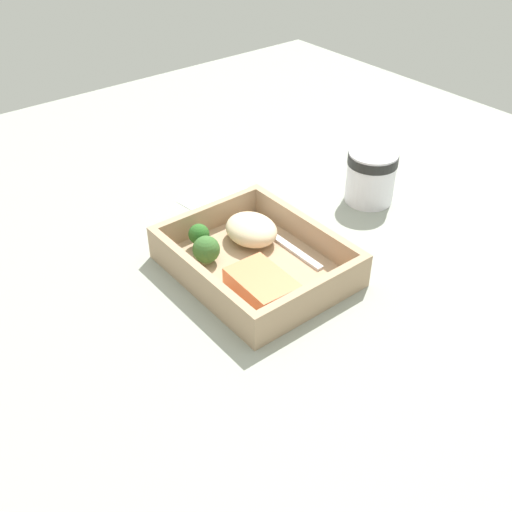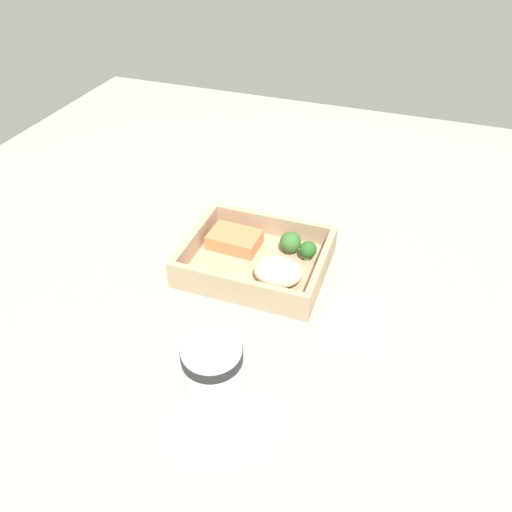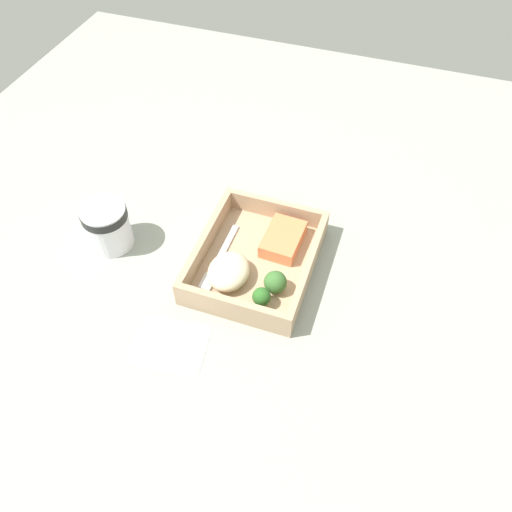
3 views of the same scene
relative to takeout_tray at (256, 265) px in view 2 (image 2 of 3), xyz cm
name	(u,v)px [view 2 (image 2 of 3)]	position (x,y,z in cm)	size (l,w,h in cm)	color
ground_plane	(256,271)	(0.00, 0.00, -1.60)	(160.00, 160.00, 2.00)	gray
takeout_tray	(256,265)	(0.00, 0.00, 0.00)	(25.27, 20.58, 1.20)	tan
tray_rim	(256,254)	(0.00, 0.00, 2.64)	(25.27, 20.58, 4.08)	tan
salmon_fillet	(235,240)	(-5.51, 3.41, 1.99)	(9.43, 6.43, 2.78)	#E47949
mashed_potatoes	(278,271)	(5.20, -3.26, 2.58)	(8.68, 7.21, 3.95)	beige
broccoli_floret_1	(290,242)	(4.95, 5.18, 2.74)	(3.99, 3.99, 4.20)	#81985C
broccoli_floret_2	(308,250)	(8.64, 3.93, 2.84)	(3.15, 3.15, 3.92)	#82A55D
fork	(255,287)	(2.19, -6.46, 0.82)	(15.81, 2.22, 0.44)	silver
paper_cup	(213,368)	(3.60, -27.61, 4.43)	(8.36, 8.36, 9.00)	white
receipt_slip	(356,323)	(20.05, -7.91, -0.48)	(8.78, 11.99, 0.24)	white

